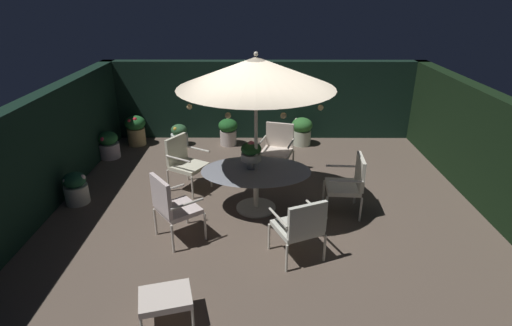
{
  "coord_description": "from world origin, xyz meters",
  "views": [
    {
      "loc": [
        -0.15,
        -6.16,
        3.48
      ],
      "look_at": [
        -0.18,
        -0.12,
        0.86
      ],
      "focal_mm": 28.37,
      "sensor_mm": 36.0,
      "label": 1
    }
  ],
  "objects_px": {
    "patio_chair_north": "(301,225)",
    "potted_plant_back_center": "(109,145)",
    "potted_plant_left_near": "(179,135)",
    "patio_chair_east": "(278,146)",
    "potted_plant_back_left": "(302,131)",
    "potted_plant_back_right": "(228,131)",
    "patio_chair_south": "(172,204)",
    "potted_plant_left_far": "(76,188)",
    "ottoman_footrest": "(165,299)",
    "patio_chair_northeast": "(350,181)",
    "centerpiece_planter": "(251,152)",
    "patio_umbrella": "(256,73)",
    "patio_chair_southeast": "(184,160)",
    "potted_plant_right_far": "(136,129)",
    "patio_dining_table": "(256,178)"
  },
  "relations": [
    {
      "from": "patio_chair_north",
      "to": "potted_plant_back_center",
      "type": "height_order",
      "value": "patio_chair_north"
    },
    {
      "from": "potted_plant_left_near",
      "to": "patio_chair_east",
      "type": "bearing_deg",
      "value": -34.36
    },
    {
      "from": "potted_plant_back_left",
      "to": "potted_plant_back_right",
      "type": "bearing_deg",
      "value": -179.31
    },
    {
      "from": "patio_chair_north",
      "to": "potted_plant_back_left",
      "type": "distance_m",
      "value": 4.53
    },
    {
      "from": "patio_chair_south",
      "to": "potted_plant_back_left",
      "type": "relative_size",
      "value": 1.59
    },
    {
      "from": "potted_plant_left_far",
      "to": "ottoman_footrest",
      "type": "bearing_deg",
      "value": -51.98
    },
    {
      "from": "patio_chair_northeast",
      "to": "potted_plant_back_left",
      "type": "height_order",
      "value": "patio_chair_northeast"
    },
    {
      "from": "centerpiece_planter",
      "to": "patio_chair_south",
      "type": "distance_m",
      "value": 1.6
    },
    {
      "from": "patio_umbrella",
      "to": "patio_chair_southeast",
      "type": "bearing_deg",
      "value": 149.69
    },
    {
      "from": "potted_plant_back_left",
      "to": "patio_chair_north",
      "type": "bearing_deg",
      "value": -95.93
    },
    {
      "from": "centerpiece_planter",
      "to": "potted_plant_left_far",
      "type": "distance_m",
      "value": 3.14
    },
    {
      "from": "patio_umbrella",
      "to": "centerpiece_planter",
      "type": "height_order",
      "value": "patio_umbrella"
    },
    {
      "from": "potted_plant_right_far",
      "to": "potted_plant_left_near",
      "type": "bearing_deg",
      "value": -1.5
    },
    {
      "from": "centerpiece_planter",
      "to": "patio_chair_northeast",
      "type": "bearing_deg",
      "value": -7.22
    },
    {
      "from": "potted_plant_back_center",
      "to": "potted_plant_left_far",
      "type": "distance_m",
      "value": 2.07
    },
    {
      "from": "potted_plant_right_far",
      "to": "potted_plant_left_near",
      "type": "height_order",
      "value": "potted_plant_right_far"
    },
    {
      "from": "potted_plant_back_right",
      "to": "potted_plant_left_far",
      "type": "distance_m",
      "value": 3.79
    },
    {
      "from": "patio_chair_north",
      "to": "patio_chair_northeast",
      "type": "xyz_separation_m",
      "value": [
        0.93,
        1.31,
        0.02
      ]
    },
    {
      "from": "patio_chair_northeast",
      "to": "ottoman_footrest",
      "type": "bearing_deg",
      "value": -135.94
    },
    {
      "from": "centerpiece_planter",
      "to": "potted_plant_back_left",
      "type": "distance_m",
      "value": 3.27
    },
    {
      "from": "ottoman_footrest",
      "to": "centerpiece_planter",
      "type": "bearing_deg",
      "value": 70.97
    },
    {
      "from": "patio_chair_north",
      "to": "potted_plant_back_left",
      "type": "xyz_separation_m",
      "value": [
        0.47,
        4.5,
        -0.2
      ]
    },
    {
      "from": "patio_chair_north",
      "to": "potted_plant_left_near",
      "type": "height_order",
      "value": "patio_chair_north"
    },
    {
      "from": "centerpiece_planter",
      "to": "potted_plant_left_near",
      "type": "xyz_separation_m",
      "value": [
        -1.77,
        2.93,
        -0.74
      ]
    },
    {
      "from": "patio_chair_southeast",
      "to": "potted_plant_back_center",
      "type": "distance_m",
      "value": 2.45
    },
    {
      "from": "patio_umbrella",
      "to": "potted_plant_left_near",
      "type": "bearing_deg",
      "value": 121.33
    },
    {
      "from": "patio_chair_north",
      "to": "potted_plant_left_near",
      "type": "distance_m",
      "value": 5.09
    },
    {
      "from": "patio_chair_east",
      "to": "potted_plant_back_center",
      "type": "bearing_deg",
      "value": 168.15
    },
    {
      "from": "patio_chair_east",
      "to": "potted_plant_back_center",
      "type": "height_order",
      "value": "patio_chair_east"
    },
    {
      "from": "potted_plant_left_far",
      "to": "potted_plant_back_left",
      "type": "bearing_deg",
      "value": 34.61
    },
    {
      "from": "potted_plant_back_center",
      "to": "potted_plant_back_left",
      "type": "bearing_deg",
      "value": 10.95
    },
    {
      "from": "patio_chair_south",
      "to": "potted_plant_left_far",
      "type": "height_order",
      "value": "patio_chair_south"
    },
    {
      "from": "centerpiece_planter",
      "to": "patio_dining_table",
      "type": "bearing_deg",
      "value": -52.46
    },
    {
      "from": "potted_plant_left_near",
      "to": "patio_chair_northeast",
      "type": "bearing_deg",
      "value": -42.82
    },
    {
      "from": "patio_dining_table",
      "to": "centerpiece_planter",
      "type": "distance_m",
      "value": 0.44
    },
    {
      "from": "patio_dining_table",
      "to": "potted_plant_back_center",
      "type": "xyz_separation_m",
      "value": [
        -3.27,
        2.26,
        -0.28
      ]
    },
    {
      "from": "patio_umbrella",
      "to": "centerpiece_planter",
      "type": "relative_size",
      "value": 5.56
    },
    {
      "from": "centerpiece_planter",
      "to": "potted_plant_back_center",
      "type": "distance_m",
      "value": 3.91
    },
    {
      "from": "patio_dining_table",
      "to": "patio_chair_south",
      "type": "relative_size",
      "value": 1.73
    },
    {
      "from": "patio_chair_northeast",
      "to": "potted_plant_right_far",
      "type": "distance_m",
      "value": 5.44
    },
    {
      "from": "potted_plant_back_left",
      "to": "centerpiece_planter",
      "type": "bearing_deg",
      "value": -111.16
    },
    {
      "from": "patio_chair_northeast",
      "to": "potted_plant_right_far",
      "type": "height_order",
      "value": "patio_chair_northeast"
    },
    {
      "from": "potted_plant_back_center",
      "to": "potted_plant_left_near",
      "type": "distance_m",
      "value": 1.62
    },
    {
      "from": "patio_chair_north",
      "to": "potted_plant_left_far",
      "type": "height_order",
      "value": "patio_chair_north"
    },
    {
      "from": "patio_chair_north",
      "to": "patio_chair_east",
      "type": "xyz_separation_m",
      "value": [
        -0.18,
        2.89,
        0.03
      ]
    },
    {
      "from": "potted_plant_left_far",
      "to": "potted_plant_back_left",
      "type": "height_order",
      "value": "potted_plant_back_left"
    },
    {
      "from": "potted_plant_back_center",
      "to": "potted_plant_back_right",
      "type": "height_order",
      "value": "potted_plant_back_right"
    },
    {
      "from": "potted_plant_back_center",
      "to": "potted_plant_back_left",
      "type": "xyz_separation_m",
      "value": [
        4.34,
        0.84,
        0.06
      ]
    },
    {
      "from": "patio_chair_south",
      "to": "potted_plant_back_center",
      "type": "distance_m",
      "value": 3.81
    },
    {
      "from": "patio_umbrella",
      "to": "patio_chair_northeast",
      "type": "distance_m",
      "value": 2.33
    }
  ]
}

